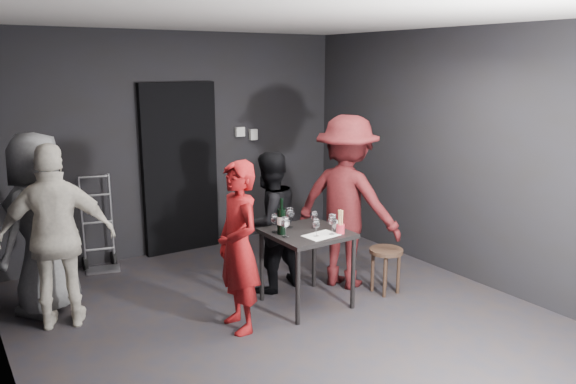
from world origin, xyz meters
TOP-DOWN VIEW (x-y plane):
  - floor at (0.00, 0.00)m, footprint 4.50×5.00m
  - ceiling at (0.00, 0.00)m, footprint 4.50×5.00m
  - wall_back at (0.00, 2.50)m, footprint 4.50×0.04m
  - wall_front at (0.00, -2.50)m, footprint 4.50×0.04m
  - wall_right at (2.25, 0.00)m, footprint 0.04×5.00m
  - doorway at (0.00, 2.44)m, footprint 0.95×0.10m
  - wallbox_upper at (0.85, 2.45)m, footprint 0.12×0.06m
  - wallbox_lower at (1.05, 2.45)m, footprint 0.10×0.06m
  - hand_truck at (-1.06, 2.32)m, footprint 0.37×0.32m
  - tasting_table at (0.37, 0.23)m, footprint 0.72×0.72m
  - stool at (1.22, 0.03)m, footprint 0.34×0.34m
  - server_red at (-0.42, 0.14)m, footprint 0.40×0.58m
  - woman_black at (0.27, 0.76)m, footprint 0.74×0.48m
  - man_maroon at (1.02, 0.43)m, footprint 1.19×1.56m
  - bystander_cream at (-1.72, 1.06)m, footprint 1.19×0.82m
  - bystander_grey at (-1.79, 1.48)m, footprint 1.07×1.03m
  - tasting_mat at (0.40, 0.04)m, footprint 0.34×0.25m
  - wine_glass_a at (0.10, 0.19)m, footprint 0.10×0.10m
  - wine_glass_b at (0.09, 0.36)m, footprint 0.09×0.09m
  - wine_glass_c at (0.30, 0.42)m, footprint 0.10×0.10m
  - wine_glass_d at (0.35, 0.05)m, footprint 0.09×0.09m
  - wine_glass_e at (0.50, 0.01)m, footprint 0.09×0.09m
  - wine_glass_f at (0.49, 0.27)m, footprint 0.08×0.08m
  - wine_bottle at (0.12, 0.29)m, footprint 0.08×0.08m
  - breadstick_cup at (0.59, -0.00)m, footprint 0.08×0.08m
  - reserved_card at (0.66, 0.17)m, footprint 0.11×0.13m

SIDE VIEW (x-z plane):
  - floor at x=0.00m, z-range -0.01..0.01m
  - hand_truck at x=-1.06m, z-range -0.34..0.75m
  - stool at x=1.22m, z-range 0.14..0.61m
  - tasting_table at x=0.37m, z-range 0.28..1.03m
  - woman_black at x=0.27m, z-range 0.00..1.42m
  - tasting_mat at x=0.40m, z-range 0.75..0.75m
  - server_red at x=-0.42m, z-range 0.00..1.55m
  - reserved_card at x=0.66m, z-range 0.75..0.84m
  - wine_glass_d at x=0.35m, z-range 0.75..0.93m
  - wine_glass_f at x=0.49m, z-range 0.75..0.93m
  - wine_glass_b at x=0.09m, z-range 0.75..0.95m
  - wine_glass_a at x=0.10m, z-range 0.75..0.96m
  - wine_glass_e at x=0.50m, z-range 0.75..0.97m
  - wine_glass_c at x=0.30m, z-range 0.75..0.97m
  - breadstick_cup at x=0.59m, z-range 0.74..0.99m
  - wine_bottle at x=0.12m, z-range 0.71..1.05m
  - bystander_cream at x=-1.72m, z-range 0.00..1.85m
  - bystander_grey at x=-1.79m, z-range 0.00..1.97m
  - doorway at x=0.00m, z-range 0.00..2.10m
  - man_maroon at x=1.02m, z-range 0.00..2.19m
  - wall_back at x=0.00m, z-range 0.00..2.70m
  - wall_front at x=0.00m, z-range 0.00..2.70m
  - wall_right at x=2.25m, z-range 0.00..2.70m
  - wallbox_lower at x=1.05m, z-range 1.33..1.47m
  - wallbox_upper at x=0.85m, z-range 1.39..1.51m
  - ceiling at x=0.00m, z-range 2.69..2.71m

